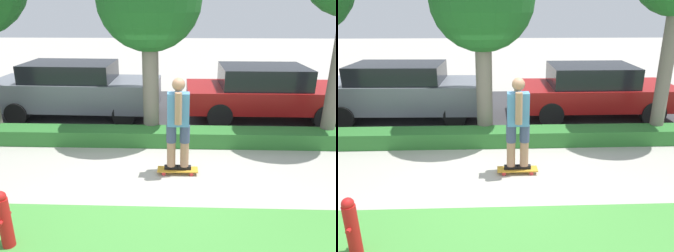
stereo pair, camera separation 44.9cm
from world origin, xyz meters
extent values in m
plane|color=#ADA89E|center=(0.00, 0.00, 0.00)|extent=(60.00, 60.00, 0.00)
cube|color=#38383A|center=(0.00, 4.20, 0.00)|extent=(15.46, 5.00, 0.01)
cube|color=#2D702D|center=(0.00, 1.60, 0.18)|extent=(15.46, 0.60, 0.36)
cube|color=gold|center=(0.34, 0.15, 0.08)|extent=(0.77, 0.24, 0.02)
cylinder|color=red|center=(0.60, 0.06, 0.04)|extent=(0.07, 0.04, 0.07)
cylinder|color=red|center=(0.60, 0.24, 0.04)|extent=(0.07, 0.04, 0.07)
cylinder|color=red|center=(0.07, 0.06, 0.04)|extent=(0.07, 0.04, 0.07)
cylinder|color=red|center=(0.07, 0.24, 0.04)|extent=(0.07, 0.04, 0.07)
cube|color=black|center=(0.21, 0.15, 0.13)|extent=(0.26, 0.09, 0.07)
cylinder|color=#A37556|center=(0.21, 0.15, 0.57)|extent=(0.16, 0.16, 0.82)
cylinder|color=#3D4766|center=(0.21, 0.15, 0.82)|extent=(0.18, 0.18, 0.33)
cube|color=black|center=(0.46, 0.15, 0.13)|extent=(0.26, 0.09, 0.07)
cylinder|color=#A37556|center=(0.46, 0.15, 0.57)|extent=(0.16, 0.16, 0.82)
cylinder|color=#3D4766|center=(0.46, 0.15, 0.82)|extent=(0.18, 0.18, 0.33)
cube|color=#4C84B7|center=(0.34, 0.15, 1.29)|extent=(0.39, 0.21, 0.61)
cylinder|color=#A37556|center=(0.34, -0.02, 1.35)|extent=(0.13, 0.13, 0.57)
cylinder|color=#A37556|center=(0.34, 0.31, 1.35)|extent=(0.13, 0.13, 0.57)
sphere|color=#A37556|center=(0.34, 0.15, 1.74)|extent=(0.23, 0.23, 0.23)
cylinder|color=#70665B|center=(-0.32, 2.00, 1.29)|extent=(0.37, 0.37, 2.58)
cylinder|color=#70665B|center=(3.81, 1.82, 1.63)|extent=(0.31, 0.31, 3.26)
cube|color=slate|center=(-2.59, 3.61, 0.69)|extent=(4.75, 1.88, 0.77)
cube|color=black|center=(-2.73, 3.61, 1.32)|extent=(2.49, 1.60, 0.49)
cylinder|color=black|center=(-1.13, 2.81, 0.30)|extent=(0.61, 0.21, 0.61)
cylinder|color=black|center=(-1.13, 4.41, 0.30)|extent=(0.61, 0.21, 0.61)
cylinder|color=black|center=(-4.04, 2.81, 0.30)|extent=(0.61, 0.21, 0.61)
cylinder|color=black|center=(-4.04, 4.41, 0.30)|extent=(0.61, 0.21, 0.61)
cube|color=maroon|center=(2.79, 3.61, 0.64)|extent=(4.44, 1.88, 0.61)
cube|color=black|center=(2.66, 3.61, 1.22)|extent=(2.31, 1.65, 0.56)
cylinder|color=black|center=(4.16, 2.74, 0.33)|extent=(0.67, 0.23, 0.67)
cylinder|color=black|center=(4.16, 4.47, 0.33)|extent=(0.67, 0.23, 0.67)
cylinder|color=black|center=(1.42, 2.74, 0.33)|extent=(0.67, 0.23, 0.67)
cylinder|color=black|center=(1.42, 4.47, 0.33)|extent=(0.67, 0.23, 0.67)
cylinder|color=red|center=(-1.90, -1.97, 0.36)|extent=(0.17, 0.17, 0.72)
sphere|color=red|center=(-1.90, -1.97, 0.76)|extent=(0.15, 0.15, 0.15)
cylinder|color=red|center=(-1.90, -2.06, 0.43)|extent=(0.06, 0.10, 0.06)
cylinder|color=red|center=(-1.90, -1.89, 0.43)|extent=(0.06, 0.10, 0.06)
camera|label=1|loc=(0.35, -5.47, 3.00)|focal=35.00mm
camera|label=2|loc=(-0.10, -5.47, 3.00)|focal=35.00mm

